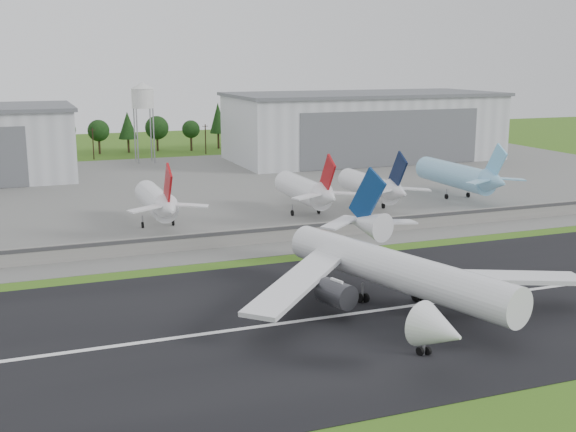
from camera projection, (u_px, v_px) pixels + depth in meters
name	position (u px, v px, depth m)	size (l,w,h in m)	color
ground	(411.00, 334.00, 100.94)	(600.00, 600.00, 0.00)	#375E16
runway	(377.00, 311.00, 110.06)	(320.00, 60.00, 0.10)	black
runway_centerline	(377.00, 310.00, 110.05)	(220.00, 1.00, 0.02)	white
apron	(201.00, 190.00, 210.53)	(320.00, 150.00, 0.10)	slate
blast_fence	(277.00, 234.00, 150.77)	(240.00, 0.61, 3.50)	gray
hangar_east	(363.00, 126.00, 274.88)	(102.00, 47.00, 25.20)	silver
water_tower	(143.00, 96.00, 262.93)	(8.40, 8.40, 29.40)	#99999E
utility_poles	(151.00, 157.00, 283.61)	(230.00, 3.00, 12.00)	black
treeline	(145.00, 152.00, 297.31)	(320.00, 16.00, 22.00)	black
main_airliner	(396.00, 279.00, 109.63)	(54.78, 58.07, 18.17)	white
parked_jet_red_a	(158.00, 202.00, 162.39)	(7.36, 31.29, 16.65)	white
parked_jet_red_b	(308.00, 191.00, 175.02)	(7.36, 31.29, 16.83)	white
parked_jet_navy	(374.00, 187.00, 181.30)	(7.36, 31.29, 16.69)	white
parked_jet_skyblue	(461.00, 176.00, 195.94)	(7.36, 37.29, 17.09)	#85C1E6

